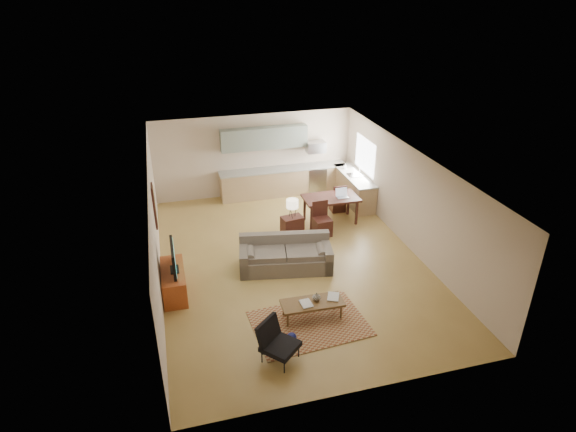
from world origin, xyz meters
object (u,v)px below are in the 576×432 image
object	(u,v)px
console_table	(292,228)
sofa	(286,254)
tv_credenza	(174,282)
coffee_table	(312,310)
armchair	(280,343)
dining_table	(330,210)

from	to	relation	value
console_table	sofa	bearing A→B (deg)	-122.03
tv_credenza	coffee_table	bearing A→B (deg)	-30.86
tv_credenza	console_table	xyz separation A→B (m)	(3.32, 1.79, 0.02)
armchair	console_table	size ratio (longest dim) A/B	1.20
armchair	sofa	bearing A→B (deg)	31.31
tv_credenza	armchair	bearing A→B (deg)	-56.25
coffee_table	dining_table	bearing A→B (deg)	67.14
coffee_table	tv_credenza	xyz separation A→B (m)	(-2.80, 1.67, 0.11)
armchair	tv_credenza	world-z (taller)	armchair
sofa	tv_credenza	distance (m)	2.76
coffee_table	armchair	size ratio (longest dim) A/B	1.65
sofa	tv_credenza	size ratio (longest dim) A/B	1.75
armchair	coffee_table	bearing A→B (deg)	5.40
sofa	console_table	size ratio (longest dim) A/B	3.53
sofa	armchair	size ratio (longest dim) A/B	2.93
sofa	armchair	bearing A→B (deg)	-96.31
sofa	coffee_table	world-z (taller)	sofa
sofa	coffee_table	bearing A→B (deg)	-78.12
console_table	tv_credenza	bearing A→B (deg)	-162.01
tv_credenza	console_table	distance (m)	3.77
dining_table	console_table	bearing A→B (deg)	-152.75
coffee_table	dining_table	distance (m)	4.56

